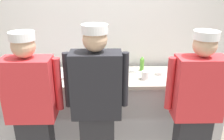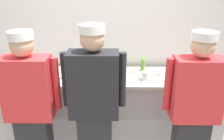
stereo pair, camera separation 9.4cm
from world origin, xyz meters
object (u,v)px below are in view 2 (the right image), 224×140
squeeze_bottle_primary (143,64)px  sheet_tray (47,74)px  mixing_bowl_steel (81,69)px  ramekin_orange_sauce (148,73)px  plate_stack_rear (201,77)px  chef_center (94,105)px  chef_near_left (31,108)px  deli_cup (145,76)px  chef_far_right (194,110)px  chefs_knife (23,75)px  ramekin_green_sauce (160,74)px  ramekin_red_sauce (17,77)px  plate_stack_front (111,75)px  squeeze_bottle_secondary (114,63)px  ramekin_yellow_sauce (135,71)px

squeeze_bottle_primary → sheet_tray: bearing=-171.9°
mixing_bowl_steel → ramekin_orange_sauce: 0.86m
plate_stack_rear → mixing_bowl_steel: (-1.47, 0.19, 0.02)m
chef_center → squeeze_bottle_primary: bearing=58.2°
chef_near_left → deli_cup: size_ratio=15.21×
chef_far_right → squeeze_bottle_primary: size_ratio=8.27×
plate_stack_rear → sheet_tray: bearing=176.5°
sheet_tray → ramekin_orange_sauce: size_ratio=5.84×
chefs_knife → ramekin_green_sauce: bearing=0.9°
chef_near_left → chef_center: chef_center is taller
ramekin_green_sauce → ramekin_red_sauce: 1.76m
squeeze_bottle_primary → deli_cup: (-0.00, -0.30, -0.04)m
plate_stack_front → sheet_tray: bearing=173.4°
mixing_bowl_steel → sheet_tray: size_ratio=0.64×
squeeze_bottle_secondary → deli_cup: 0.50m
plate_stack_front → squeeze_bottle_secondary: size_ratio=1.24×
mixing_bowl_steel → sheet_tray: bearing=-169.4°
plate_stack_rear → squeeze_bottle_primary: 0.73m
squeeze_bottle_primary → ramekin_red_sauce: (-1.56, -0.29, -0.07)m
chef_far_right → ramekin_yellow_sauce: (-0.50, 0.86, 0.06)m
deli_cup → squeeze_bottle_primary: bearing=89.1°
plate_stack_rear → squeeze_bottle_primary: squeeze_bottle_primary is taller
plate_stack_front → squeeze_bottle_secondary: (0.03, 0.29, 0.04)m
plate_stack_front → chef_center: bearing=-103.0°
chef_far_right → ramekin_yellow_sauce: size_ratio=15.22×
plate_stack_rear → ramekin_green_sauce: plate_stack_rear is taller
chef_far_right → mixing_bowl_steel: bearing=145.3°
mixing_bowl_steel → squeeze_bottle_primary: (0.80, 0.09, 0.04)m
mixing_bowl_steel → ramekin_yellow_sauce: mixing_bowl_steel is taller
mixing_bowl_steel → ramekin_yellow_sauce: size_ratio=2.87×
chef_center → ramekin_red_sauce: bearing=148.3°
squeeze_bottle_primary → squeeze_bottle_secondary: squeeze_bottle_primary is taller
plate_stack_rear → chefs_knife: 2.19m
sheet_tray → deli_cup: size_ratio=4.46×
squeeze_bottle_secondary → ramekin_orange_sauce: size_ratio=2.33×
squeeze_bottle_primary → chefs_knife: bearing=-173.0°
mixing_bowl_steel → plate_stack_front: bearing=-24.0°
ramekin_orange_sauce → chef_center: bearing=-128.2°
chef_center → mixing_bowl_steel: size_ratio=5.49×
ramekin_yellow_sauce → chefs_knife: bearing=-175.0°
mixing_bowl_steel → deli_cup: size_ratio=2.87×
chef_far_right → mixing_bowl_steel: chef_far_right is taller
plate_stack_rear → chefs_knife: size_ratio=0.81×
chef_near_left → chefs_knife: 0.80m
ramekin_green_sauce → ramekin_yellow_sauce: ramekin_green_sauce is taller
sheet_tray → squeeze_bottle_secondary: 0.86m
sheet_tray → squeeze_bottle_primary: size_ratio=2.42×
chefs_knife → mixing_bowl_steel: bearing=7.3°
squeeze_bottle_secondary → ramekin_red_sauce: size_ratio=2.11×
plate_stack_rear → deli_cup: (-0.68, -0.01, 0.02)m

